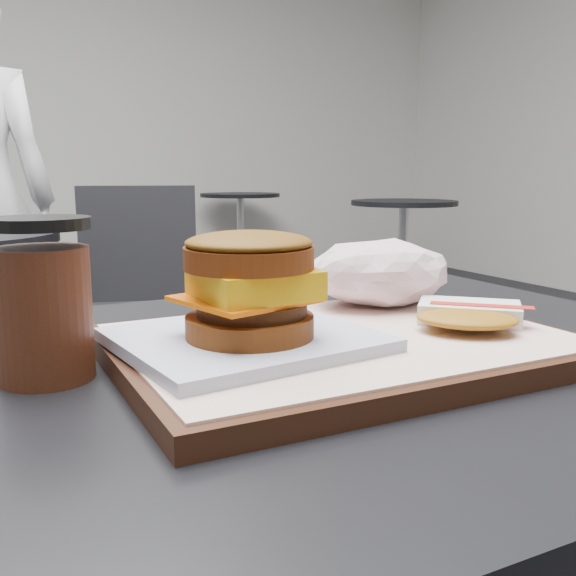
# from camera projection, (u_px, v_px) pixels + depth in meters

# --- Properties ---
(customer_table) EXTENTS (0.80, 0.60, 0.77)m
(customer_table) POSITION_uv_depth(u_px,v_px,m) (314.00, 549.00, 0.59)
(customer_table) COLOR #A5A5AA
(customer_table) RESTS_ON ground
(serving_tray) EXTENTS (0.38, 0.28, 0.02)m
(serving_tray) POSITION_uv_depth(u_px,v_px,m) (341.00, 346.00, 0.55)
(serving_tray) COLOR black
(serving_tray) RESTS_ON customer_table
(breakfast_sandwich) EXTENTS (0.21, 0.19, 0.09)m
(breakfast_sandwich) POSITION_uv_depth(u_px,v_px,m) (249.00, 299.00, 0.50)
(breakfast_sandwich) COLOR silver
(breakfast_sandwich) RESTS_ON serving_tray
(hash_brown) EXTENTS (0.13, 0.13, 0.02)m
(hash_brown) POSITION_uv_depth(u_px,v_px,m) (468.00, 315.00, 0.57)
(hash_brown) COLOR silver
(hash_brown) RESTS_ON serving_tray
(crumpled_wrapper) EXTENTS (0.15, 0.12, 0.07)m
(crumpled_wrapper) POSITION_uv_depth(u_px,v_px,m) (380.00, 272.00, 0.67)
(crumpled_wrapper) COLOR white
(crumpled_wrapper) RESTS_ON serving_tray
(coffee_cup) EXTENTS (0.08, 0.08, 0.12)m
(coffee_cup) POSITION_uv_depth(u_px,v_px,m) (43.00, 306.00, 0.48)
(coffee_cup) COLOR #3F1B0F
(coffee_cup) RESTS_ON customer_table
(neighbor_chair) EXTENTS (0.65, 0.53, 0.88)m
(neighbor_chair) POSITION_uv_depth(u_px,v_px,m) (105.00, 295.00, 2.20)
(neighbor_chair) COLOR #ADACB2
(neighbor_chair) RESTS_ON ground
(bg_table_near) EXTENTS (0.66, 0.66, 0.75)m
(bg_table_near) POSITION_uv_depth(u_px,v_px,m) (403.00, 230.00, 4.03)
(bg_table_near) COLOR black
(bg_table_near) RESTS_ON ground
(bg_table_far) EXTENTS (0.66, 0.66, 0.75)m
(bg_table_far) POSITION_uv_depth(u_px,v_px,m) (240.00, 216.00, 5.34)
(bg_table_far) COLOR black
(bg_table_far) RESTS_ON ground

